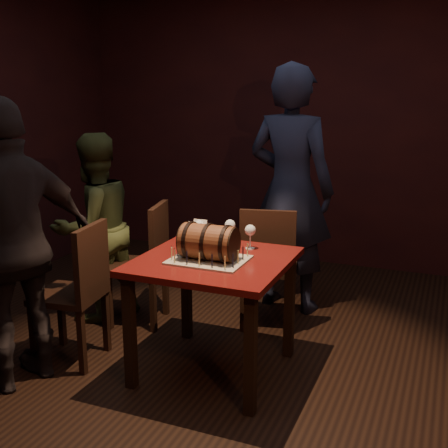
# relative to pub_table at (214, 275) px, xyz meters

# --- Properties ---
(room_shell) EXTENTS (5.04, 5.04, 2.80)m
(room_shell) POSITION_rel_pub_table_xyz_m (0.02, 0.04, 0.76)
(room_shell) COLOR black
(room_shell) RESTS_ON ground
(pub_table) EXTENTS (0.90, 0.90, 0.75)m
(pub_table) POSITION_rel_pub_table_xyz_m (0.00, 0.00, 0.00)
(pub_table) COLOR #4E0D0D
(pub_table) RESTS_ON ground
(cake_board) EXTENTS (0.45, 0.35, 0.01)m
(cake_board) POSITION_rel_pub_table_xyz_m (-0.01, -0.06, 0.12)
(cake_board) COLOR #A89D88
(cake_board) RESTS_ON pub_table
(barrel_cake) EXTENTS (0.39, 0.23, 0.23)m
(barrel_cake) POSITION_rel_pub_table_xyz_m (-0.01, -0.06, 0.23)
(barrel_cake) COLOR brown
(barrel_cake) RESTS_ON cake_board
(birthday_candles) EXTENTS (0.40, 0.30, 0.09)m
(birthday_candles) POSITION_rel_pub_table_xyz_m (-0.01, -0.06, 0.16)
(birthday_candles) COLOR #EDE58E
(birthday_candles) RESTS_ON cake_board
(wine_glass_left) EXTENTS (0.07, 0.07, 0.16)m
(wine_glass_left) POSITION_rel_pub_table_xyz_m (-0.22, 0.27, 0.23)
(wine_glass_left) COLOR silver
(wine_glass_left) RESTS_ON pub_table
(wine_glass_mid) EXTENTS (0.07, 0.07, 0.16)m
(wine_glass_mid) POSITION_rel_pub_table_xyz_m (-0.04, 0.36, 0.23)
(wine_glass_mid) COLOR silver
(wine_glass_mid) RESTS_ON pub_table
(wine_glass_right) EXTENTS (0.07, 0.07, 0.16)m
(wine_glass_right) POSITION_rel_pub_table_xyz_m (0.13, 0.28, 0.23)
(wine_glass_right) COLOR silver
(wine_glass_right) RESTS_ON pub_table
(pint_of_ale) EXTENTS (0.07, 0.07, 0.15)m
(pint_of_ale) POSITION_rel_pub_table_xyz_m (-0.16, 0.16, 0.18)
(pint_of_ale) COLOR silver
(pint_of_ale) RESTS_ON pub_table
(menu_card) EXTENTS (0.10, 0.05, 0.13)m
(menu_card) POSITION_rel_pub_table_xyz_m (-0.27, 0.36, 0.17)
(menu_card) COLOR white
(menu_card) RESTS_ON pub_table
(chair_back) EXTENTS (0.48, 0.48, 0.93)m
(chair_back) POSITION_rel_pub_table_xyz_m (0.11, 0.75, -0.12)
(chair_back) COLOR black
(chair_back) RESTS_ON ground
(chair_left_rear) EXTENTS (0.48, 0.48, 0.93)m
(chair_left_rear) POSITION_rel_pub_table_xyz_m (-0.77, 0.50, -0.12)
(chair_left_rear) COLOR black
(chair_left_rear) RESTS_ON ground
(chair_left_front) EXTENTS (0.45, 0.45, 0.93)m
(chair_left_front) POSITION_rel_pub_table_xyz_m (-0.86, -0.21, -0.12)
(chair_left_front) COLOR black
(chair_left_front) RESTS_ON ground
(person_back) EXTENTS (0.78, 0.57, 1.95)m
(person_back) POSITION_rel_pub_table_xyz_m (0.13, 1.24, 0.34)
(person_back) COLOR #1A1E34
(person_back) RESTS_ON ground
(person_left_rear) EXTENTS (0.76, 0.85, 1.44)m
(person_left_rear) POSITION_rel_pub_table_xyz_m (-1.20, 0.46, 0.08)
(person_left_rear) COLOR #384020
(person_left_rear) RESTS_ON ground
(person_left_front) EXTENTS (0.75, 1.10, 1.73)m
(person_left_front) POSITION_rel_pub_table_xyz_m (-1.04, -0.55, 0.22)
(person_left_front) COLOR black
(person_left_front) RESTS_ON ground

